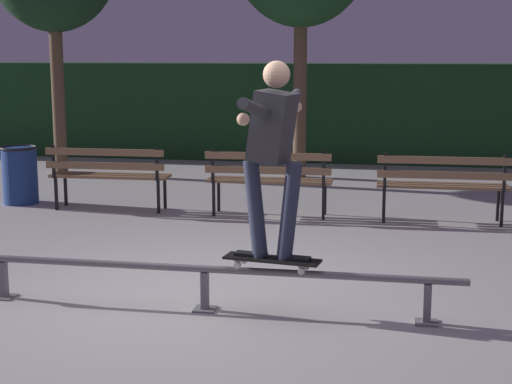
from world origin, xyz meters
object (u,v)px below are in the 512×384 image
object	(u,v)px
park_bench_left_center	(269,175)
trash_can	(20,174)
skateboard	(272,260)
park_bench_right_center	(443,180)
grind_rail	(205,275)
park_bench_leftmost	(108,171)
skateboarder	(273,143)

from	to	relation	value
park_bench_left_center	trash_can	bearing A→B (deg)	175.82
skateboard	trash_can	world-z (taller)	trash_can
park_bench_left_center	park_bench_right_center	size ratio (longest dim) A/B	1.00
skateboard	trash_can	xyz separation A→B (m)	(-4.20, 3.97, -0.04)
grind_rail	skateboard	xyz separation A→B (m)	(0.56, -0.00, 0.16)
trash_can	grind_rail	bearing A→B (deg)	-47.42
park_bench_right_center	grind_rail	bearing A→B (deg)	-119.16
grind_rail	park_bench_leftmost	xyz separation A→B (m)	(-2.25, 3.71, 0.24)
park_bench_left_center	skateboarder	bearing A→B (deg)	-80.06
grind_rail	trash_can	size ratio (longest dim) A/B	5.23
grind_rail	park_bench_right_center	distance (m)	4.26
skateboarder	park_bench_right_center	distance (m)	4.10
park_bench_leftmost	park_bench_left_center	xyz separation A→B (m)	(2.16, 0.00, 0.00)
skateboarder	park_bench_leftmost	size ratio (longest dim) A/B	0.97
skateboard	trash_can	size ratio (longest dim) A/B	1.00
grind_rail	park_bench_right_center	size ratio (longest dim) A/B	2.60
trash_can	skateboarder	bearing A→B (deg)	-43.34
skateboarder	park_bench_left_center	size ratio (longest dim) A/B	0.97
grind_rail	trash_can	world-z (taller)	trash_can
skateboarder	park_bench_right_center	bearing A→B (deg)	67.85
skateboard	park_bench_right_center	world-z (taller)	park_bench_right_center
skateboarder	park_bench_left_center	xyz separation A→B (m)	(-0.65, 3.71, -0.85)
park_bench_left_center	skateboard	bearing A→B (deg)	-80.10
park_bench_leftmost	park_bench_left_center	bearing A→B (deg)	0.00
park_bench_left_center	park_bench_right_center	bearing A→B (deg)	0.00
park_bench_right_center	trash_can	bearing A→B (deg)	177.40
park_bench_left_center	park_bench_right_center	xyz separation A→B (m)	(2.16, 0.00, 0.00)
skateboard	grind_rail	bearing A→B (deg)	180.00
skateboard	park_bench_right_center	xyz separation A→B (m)	(1.51, 3.71, 0.09)
skateboard	park_bench_left_center	distance (m)	3.77
park_bench_leftmost	skateboarder	bearing A→B (deg)	-52.85
park_bench_leftmost	trash_can	xyz separation A→B (m)	(-1.40, 0.26, -0.12)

